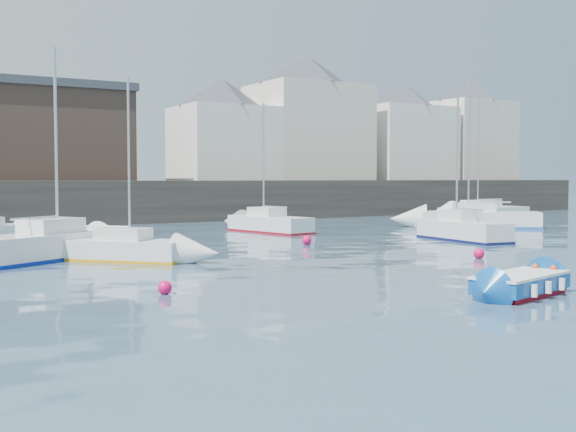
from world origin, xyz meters
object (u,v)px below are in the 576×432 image
blue_dinghy (521,283)px  sailboat_b (118,249)px  buoy_mid (479,258)px  buoy_near (165,294)px  sailboat_a (46,245)px  sailboat_f (269,223)px  buoy_far (307,244)px  sailboat_g (484,213)px  sailboat_d (479,219)px  sailboat_c (463,230)px

blue_dinghy → sailboat_b: (-6.76, 13.75, 0.12)m
buoy_mid → buoy_near: bearing=-172.0°
sailboat_b → buoy_mid: 14.13m
buoy_near → buoy_mid: bearing=8.0°
sailboat_a → buoy_near: bearing=-84.7°
sailboat_f → buoy_far: size_ratio=16.59×
sailboat_f → buoy_near: sailboat_f is taller
sailboat_b → sailboat_g: size_ratio=0.73×
sailboat_b → sailboat_d: size_ratio=0.74×
sailboat_a → buoy_far: bearing=1.6°
blue_dinghy → sailboat_f: sailboat_f is taller
sailboat_a → buoy_mid: 16.96m
sailboat_a → sailboat_b: size_ratio=1.18×
sailboat_c → buoy_mid: (-5.35, -6.37, -0.56)m
buoy_far → buoy_near: bearing=-136.8°
blue_dinghy → sailboat_g: (25.70, 26.24, 0.21)m
sailboat_d → buoy_near: sailboat_d is taller
sailboat_c → sailboat_d: (7.95, 6.68, 0.01)m
blue_dinghy → buoy_near: 9.66m
sailboat_a → buoy_far: (12.18, 0.35, -0.58)m
blue_dinghy → sailboat_a: (-9.09, 15.38, 0.24)m
buoy_far → buoy_mid: bearing=-72.8°
sailboat_a → sailboat_f: size_ratio=1.09×
sailboat_c → sailboat_d: 10.38m
sailboat_d → sailboat_f: bearing=166.6°
buoy_mid → buoy_far: (-2.65, 8.57, 0.00)m
sailboat_b → sailboat_d: bearing=14.0°
buoy_near → sailboat_c: bearing=23.4°
sailboat_b → buoy_near: bearing=-99.2°
sailboat_g → sailboat_d: bearing=-137.8°
sailboat_f → buoy_far: 8.06m
buoy_mid → sailboat_c: bearing=50.0°
buoy_near → buoy_mid: size_ratio=0.92×
sailboat_b → buoy_mid: bearing=-27.8°
blue_dinghy → sailboat_a: 17.87m
buoy_near → sailboat_f: bearing=53.5°
sailboat_c → buoy_near: 20.95m
sailboat_f → sailboat_c: bearing=-60.1°
buoy_far → blue_dinghy: bearing=-101.1°
sailboat_a → sailboat_d: (28.12, 4.82, -0.01)m
sailboat_f → buoy_mid: bearing=-88.7°
sailboat_a → buoy_near: 10.25m
sailboat_b → sailboat_f: sailboat_f is taller
buoy_near → buoy_far: buoy_far is taller
sailboat_b → buoy_near: (-1.38, -8.55, -0.46)m
buoy_far → sailboat_b: bearing=-168.6°
blue_dinghy → buoy_near: blue_dinghy is taller
blue_dinghy → sailboat_d: size_ratio=0.36×
sailboat_g → sailboat_c: bearing=-139.0°
sailboat_f → buoy_near: 22.70m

